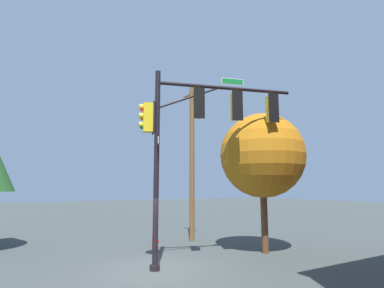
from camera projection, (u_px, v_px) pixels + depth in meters
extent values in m
plane|color=#3B4240|center=(155.00, 271.00, 10.65)|extent=(120.00, 120.00, 0.00)
cylinder|color=black|center=(156.00, 166.00, 11.18)|extent=(0.20, 0.20, 7.36)
cylinder|color=black|center=(155.00, 268.00, 10.66)|extent=(0.36, 0.36, 0.20)
cylinder|color=black|center=(226.00, 88.00, 12.28)|extent=(5.36, 1.76, 0.14)
cylinder|color=black|center=(189.00, 97.00, 11.86)|extent=(2.45, 0.82, 1.07)
cube|color=gold|center=(198.00, 104.00, 11.90)|extent=(0.40, 0.43, 1.10)
cube|color=black|center=(199.00, 103.00, 11.71)|extent=(0.44, 0.15, 1.22)
sphere|color=#FF2018|center=(196.00, 97.00, 12.14)|extent=(0.22, 0.22, 0.22)
cylinder|color=gold|center=(196.00, 97.00, 12.20)|extent=(0.26, 0.19, 0.23)
sphere|color=#855607|center=(196.00, 105.00, 12.09)|extent=(0.22, 0.22, 0.22)
cylinder|color=gold|center=(196.00, 105.00, 12.15)|extent=(0.26, 0.19, 0.23)
sphere|color=#0B621E|center=(196.00, 114.00, 12.04)|extent=(0.22, 0.22, 0.22)
cylinder|color=gold|center=(196.00, 113.00, 12.10)|extent=(0.26, 0.19, 0.23)
cube|color=yellow|center=(236.00, 107.00, 12.26)|extent=(0.41, 0.44, 1.10)
cube|color=black|center=(238.00, 105.00, 12.07)|extent=(0.43, 0.17, 1.22)
sphere|color=#FF2018|center=(234.00, 100.00, 12.50)|extent=(0.22, 0.22, 0.22)
cylinder|color=yellow|center=(233.00, 99.00, 12.57)|extent=(0.26, 0.20, 0.23)
sphere|color=#855607|center=(234.00, 108.00, 12.45)|extent=(0.22, 0.22, 0.22)
cylinder|color=yellow|center=(233.00, 107.00, 12.52)|extent=(0.26, 0.20, 0.23)
sphere|color=#0B621E|center=(234.00, 116.00, 12.40)|extent=(0.22, 0.22, 0.22)
cylinder|color=yellow|center=(234.00, 115.00, 12.47)|extent=(0.26, 0.20, 0.23)
cube|color=yellow|center=(271.00, 109.00, 12.62)|extent=(0.41, 0.44, 1.10)
cube|color=black|center=(274.00, 108.00, 12.43)|extent=(0.43, 0.16, 1.22)
sphere|color=#FF2018|center=(269.00, 102.00, 12.86)|extent=(0.22, 0.22, 0.22)
cylinder|color=yellow|center=(268.00, 102.00, 12.93)|extent=(0.26, 0.20, 0.23)
sphere|color=#855607|center=(269.00, 110.00, 12.81)|extent=(0.22, 0.22, 0.22)
cylinder|color=yellow|center=(268.00, 109.00, 12.88)|extent=(0.26, 0.20, 0.23)
sphere|color=#0B621E|center=(269.00, 118.00, 12.76)|extent=(0.22, 0.22, 0.22)
cylinder|color=yellow|center=(269.00, 117.00, 12.83)|extent=(0.26, 0.20, 0.23)
cube|color=yellow|center=(148.00, 118.00, 11.36)|extent=(0.44, 0.41, 1.10)
cube|color=black|center=(153.00, 118.00, 11.41)|extent=(0.17, 0.43, 1.22)
sphere|color=#FF2018|center=(143.00, 109.00, 11.37)|extent=(0.22, 0.22, 0.22)
cylinder|color=yellow|center=(141.00, 107.00, 11.36)|extent=(0.20, 0.26, 0.23)
sphere|color=#855607|center=(143.00, 117.00, 11.32)|extent=(0.22, 0.22, 0.22)
cylinder|color=yellow|center=(141.00, 116.00, 11.31)|extent=(0.20, 0.26, 0.23)
sphere|color=#0B621E|center=(142.00, 126.00, 11.27)|extent=(0.22, 0.22, 0.22)
cylinder|color=yellow|center=(141.00, 125.00, 11.26)|extent=(0.20, 0.26, 0.23)
cube|color=white|center=(232.00, 82.00, 12.38)|extent=(0.90, 0.29, 0.26)
cube|color=#157931|center=(232.00, 82.00, 12.38)|extent=(0.87, 0.29, 0.22)
cube|color=white|center=(157.00, 142.00, 11.31)|extent=(0.29, 0.90, 0.26)
cube|color=#0D6B31|center=(157.00, 142.00, 11.31)|extent=(0.29, 0.87, 0.22)
cylinder|color=brown|center=(192.00, 160.00, 17.27)|extent=(0.29, 0.29, 8.97)
cube|color=brown|center=(192.00, 94.00, 17.82)|extent=(0.16, 1.80, 0.12)
cylinder|color=red|center=(155.00, 242.00, 14.38)|extent=(0.24, 0.24, 0.65)
sphere|color=red|center=(155.00, 234.00, 14.44)|extent=(0.22, 0.22, 0.22)
cylinder|color=red|center=(158.00, 241.00, 14.46)|extent=(0.12, 0.10, 0.10)
cylinder|color=#553420|center=(264.00, 222.00, 13.71)|extent=(0.31, 0.31, 2.73)
sphere|color=#AF6714|center=(262.00, 155.00, 14.15)|extent=(3.93, 3.93, 3.93)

